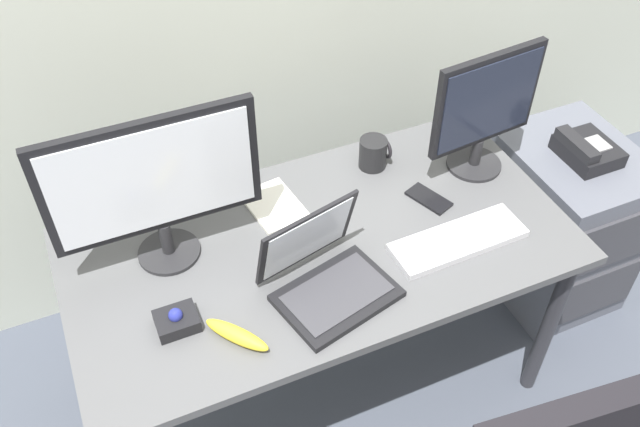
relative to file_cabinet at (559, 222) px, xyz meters
name	(u,v)px	position (x,y,z in m)	size (l,w,h in m)	color
ground_plane	(320,376)	(-1.03, -0.06, -0.34)	(8.00, 8.00, 0.00)	#434854
desk	(320,260)	(-1.03, -0.06, 0.31)	(1.49, 0.77, 0.72)	#515254
file_cabinet	(559,222)	(0.00, 0.00, 0.00)	(0.42, 0.53, 0.67)	#575B66
desk_phone	(586,150)	(-0.01, -0.02, 0.37)	(0.17, 0.20, 0.09)	black
monitor_main	(154,184)	(-1.44, 0.07, 0.65)	(0.58, 0.18, 0.47)	#262628
monitor_side	(486,108)	(-0.42, 0.06, 0.61)	(0.38, 0.18, 0.42)	#262628
keyboard	(458,240)	(-0.65, -0.22, 0.39)	(0.41, 0.15, 0.03)	silver
laptop	(326,274)	(-1.08, -0.22, 0.43)	(0.37, 0.34, 0.24)	black
trackball_mouse	(177,320)	(-1.49, -0.19, 0.40)	(0.11, 0.09, 0.07)	black
coffee_mug	(374,153)	(-0.72, 0.19, 0.43)	(0.10, 0.09, 0.10)	black
paper_notepad	(274,206)	(-1.10, 0.14, 0.39)	(0.15, 0.21, 0.01)	white
cell_phone	(429,199)	(-0.64, -0.03, 0.39)	(0.07, 0.14, 0.01)	black
banana	(237,335)	(-1.36, -0.29, 0.40)	(0.19, 0.04, 0.04)	yellow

